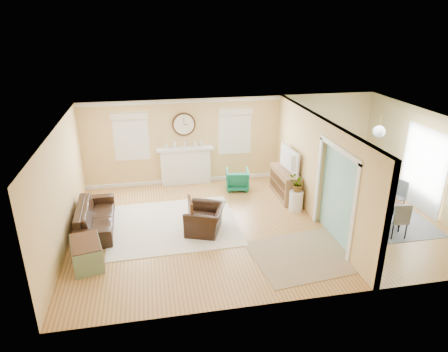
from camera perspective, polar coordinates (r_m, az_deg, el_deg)
The scene contains 29 objects.
floor at distance 10.13m, azimuth 4.80°, elevation -6.62°, with size 9.00×9.00×0.00m, color olive.
wall_back at distance 12.34m, azimuth 1.30°, elevation 5.29°, with size 9.00×0.02×2.60m, color #E8BC70.
wall_front at distance 7.04m, azimuth 11.66°, elevation -8.65°, with size 9.00×0.02×2.60m, color #E8BC70.
wall_left at distance 9.47m, azimuth -22.21°, elevation -1.67°, with size 0.02×6.00×2.60m, color #E8BC70.
wall_right at distance 11.60m, azimuth 26.99°, elevation 1.75°, with size 0.02×6.00×2.60m, color #E8BC70.
ceiling at distance 9.19m, azimuth 5.31°, elevation 7.79°, with size 9.00×6.00×0.02m, color white.
partition at distance 10.30m, azimuth 12.75°, elevation 1.67°, with size 0.17×6.00×2.60m.
fireplace at distance 12.23m, azimuth -5.50°, elevation 1.57°, with size 1.70×0.30×1.17m.
wall_clock at distance 11.94m, azimuth -5.76°, elevation 7.36°, with size 0.70×0.07×0.70m.
window_left at distance 11.95m, azimuth -13.17°, elevation 5.95°, with size 1.05×0.13×1.42m.
window_right at distance 12.20m, azimuth 1.59°, elevation 6.85°, with size 1.05×0.13×1.42m.
french_doors at distance 11.63m, azimuth 26.64°, elevation 0.81°, with size 0.06×1.70×2.20m.
pendant at distance 10.50m, azimuth 21.27°, elevation 5.93°, with size 0.30×0.30×0.55m.
rug_cream at distance 10.07m, azimuth -7.28°, elevation -6.88°, with size 3.14×2.72×0.02m, color silver.
rug_jute at distance 8.99m, azimuth 11.50°, elevation -11.01°, with size 2.25×1.84×0.01m, color tan.
rug_grey at distance 11.21m, azimuth 20.45°, elevation -5.05°, with size 2.32×2.90×0.01m, color slate.
sofa at distance 10.20m, azimuth -17.88°, elevation -5.51°, with size 2.12×0.83×0.62m, color black.
eames_chair at distance 9.58m, azimuth -2.68°, elevation -6.18°, with size 0.97×0.85×0.63m, color black.
green_chair at distance 11.86m, azimuth 1.92°, elevation -0.50°, with size 0.66×0.67×0.61m, color #0C6736.
trunk at distance 8.85m, azimuth -19.02°, elevation -10.40°, with size 0.77×1.05×0.54m.
credenza at distance 11.47m, azimuth 8.73°, elevation -1.05°, with size 0.49×1.44×0.80m.
tv at distance 11.21m, azimuth 8.85°, elevation 2.34°, with size 1.12×0.15×0.64m, color black.
garden_stool at distance 10.77m, azimuth 10.24°, elevation -3.51°, with size 0.36×0.36×0.53m, color white.
potted_plant at distance 10.57m, azimuth 10.42°, elevation -1.11°, with size 0.40×0.35×0.44m, color #337F33.
dining_table at distance 11.09m, azimuth 20.65°, elevation -3.72°, with size 1.67×0.93×0.59m, color #472712.
dining_chair_n at distance 11.81m, azimuth 18.32°, elevation -0.51°, with size 0.48×0.48×0.93m.
dining_chair_s at distance 10.11m, azimuth 23.62°, elevation -5.29°, with size 0.44×0.44×0.89m.
dining_chair_w at distance 10.67m, azimuth 18.38°, elevation -2.79°, with size 0.51×0.51×0.97m.
dining_chair_e at distance 11.30m, azimuth 23.35°, elevation -2.40°, with size 0.48×0.48×0.88m.
Camera 1 is at (-2.50, -8.56, 4.82)m, focal length 32.00 mm.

